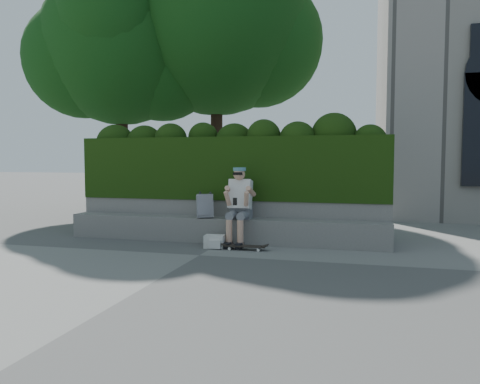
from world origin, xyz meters
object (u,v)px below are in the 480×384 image
(person, at_px, (239,203))
(backpack_ground, at_px, (215,241))
(skateboard, at_px, (245,246))
(backpack_plaid, at_px, (205,206))

(person, relative_size, backpack_ground, 4.07)
(skateboard, relative_size, backpack_plaid, 1.64)
(person, height_order, backpack_plaid, person)
(backpack_plaid, bearing_deg, skateboard, -58.89)
(person, bearing_deg, backpack_ground, -129.71)
(person, xyz_separation_m, backpack_plaid, (-0.68, 0.08, -0.09))
(backpack_ground, bearing_deg, person, 45.90)
(person, distance_m, skateboard, 0.86)
(backpack_ground, bearing_deg, skateboard, -10.40)
(skateboard, distance_m, backpack_plaid, 1.21)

